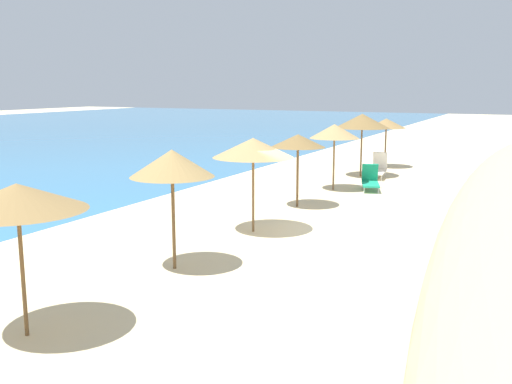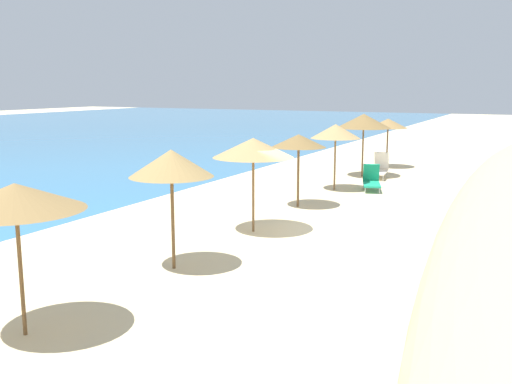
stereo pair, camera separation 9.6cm
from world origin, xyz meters
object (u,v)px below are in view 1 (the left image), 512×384
Objects in this scene: lounge_chair_0 at (378,168)px; beach_umbrella_7 at (362,121)px; beach_umbrella_4 at (253,148)px; lounge_chair_1 at (370,181)px; beach_umbrella_2 at (17,197)px; beach_umbrella_3 at (172,164)px; beach_umbrella_8 at (386,123)px; beach_umbrella_5 at (298,141)px; beach_umbrella_6 at (334,131)px.

beach_umbrella_7 is at bearing -12.34° from lounge_chair_0.
lounge_chair_1 is (8.56, -1.26, -2.12)m from beach_umbrella_4.
beach_umbrella_3 is at bearing -2.46° from beach_umbrella_2.
beach_umbrella_4 reaches higher than beach_umbrella_8.
beach_umbrella_4 is (4.06, -0.10, -0.01)m from beach_umbrella_3.
lounge_chair_0 is (11.95, -0.73, -2.08)m from beach_umbrella_4.
beach_umbrella_2 is 1.52× the size of lounge_chair_0.
beach_umbrella_6 reaches higher than beach_umbrella_5.
beach_umbrella_2 is at bearing 66.50° from lounge_chair_1.
beach_umbrella_5 reaches higher than lounge_chair_1.
lounge_chair_0 is at bearing -6.69° from beach_umbrella_5.
beach_umbrella_3 is 1.61× the size of lounge_chair_0.
beach_umbrella_6 is at bearing 1.09° from beach_umbrella_4.
beach_umbrella_5 is 1.48× the size of lounge_chair_0.
beach_umbrella_7 is at bearing 0.75° from beach_umbrella_4.
beach_umbrella_7 reaches higher than beach_umbrella_8.
beach_umbrella_3 reaches higher than lounge_chair_1.
beach_umbrella_2 is 0.98× the size of beach_umbrella_6.
beach_umbrella_2 is 0.94× the size of beach_umbrella_3.
beach_umbrella_4 reaches higher than beach_umbrella_5.
beach_umbrella_2 is 24.15m from beach_umbrella_8.
beach_umbrella_2 is at bearing 179.06° from beach_umbrella_8.
beach_umbrella_3 is 4.07m from beach_umbrella_4.
beach_umbrella_3 is 1.02× the size of beach_umbrella_4.
beach_umbrella_6 is 7.83m from beach_umbrella_8.
beach_umbrella_6 is 2.57m from lounge_chair_1.
beach_umbrella_2 is 16.32m from beach_umbrella_6.
beach_umbrella_8 is 4.28m from lounge_chair_0.
beach_umbrella_6 is at bearing 71.18° from lounge_chair_0.
beach_umbrella_5 is 1.01× the size of beach_umbrella_8.
beach_umbrella_8 is at bearing -0.94° from beach_umbrella_2.
beach_umbrella_8 is (15.74, -0.11, -0.18)m from beach_umbrella_4.
beach_umbrella_5 is 8.04m from beach_umbrella_7.
lounge_chair_0 is (-3.78, -0.61, -1.90)m from beach_umbrella_8.
lounge_chair_1 is (4.54, -1.46, -1.98)m from beach_umbrella_5.
beach_umbrella_2 is 0.90× the size of beach_umbrella_7.
lounge_chair_0 is at bearing -95.79° from beach_umbrella_7.
beach_umbrella_7 is 1.15× the size of beach_umbrella_8.
beach_umbrella_3 reaches higher than beach_umbrella_6.
beach_umbrella_2 is 12.42m from beach_umbrella_5.
beach_umbrella_3 is at bearing 179.39° from beach_umbrella_8.
beach_umbrella_7 is at bearing 175.80° from beach_umbrella_8.
beach_umbrella_7 reaches higher than beach_umbrella_2.
beach_umbrella_4 is at bearing -179.25° from beach_umbrella_7.
beach_umbrella_3 is 1.68× the size of lounge_chair_1.
beach_umbrella_2 is 1.03× the size of beach_umbrella_5.
beach_umbrella_2 reaches higher than beach_umbrella_5.
beach_umbrella_2 is at bearing 179.64° from beach_umbrella_5.
beach_umbrella_8 is at bearing -1.94° from beach_umbrella_6.
beach_umbrella_4 is at bearing 63.31° from lounge_chair_1.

